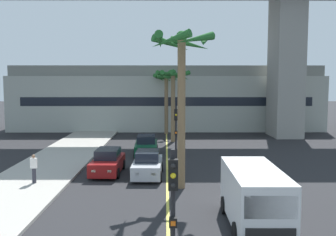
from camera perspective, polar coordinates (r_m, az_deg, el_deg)
The scene contains 12 objects.
lane_stripe_center at distance 26.36m, azimuth -0.13°, elevation -7.35°, with size 0.14×56.00×0.01m, color #DBCC4C.
pier_building_backdrop at distance 47.81m, azimuth -0.23°, elevation 2.95°, with size 36.80×8.04×7.62m.
car_queue_front at distance 30.71m, azimuth -3.23°, elevation -4.16°, with size 1.92×4.14×1.56m.
car_queue_second at distance 24.00m, azimuth -3.04°, elevation -6.89°, with size 1.90×4.13×1.56m.
car_queue_third at distance 24.98m, azimuth -8.88°, elevation -6.46°, with size 1.93×4.15×1.56m.
delivery_van at distance 16.16m, azimuth 12.58°, elevation -11.11°, with size 2.20×5.27×2.36m.
traffic_light_median_near at distance 9.78m, azimuth 0.74°, elevation -13.30°, with size 0.24×0.37×4.20m.
traffic_light_median_far at distance 26.03m, azimuth 1.18°, elevation -1.46°, with size 0.24×0.37×4.20m.
palm_tree_near_median at distance 42.60m, azimuth -0.24°, elevation 4.86°, with size 3.00×2.99×6.79m.
palm_tree_mid_median at distance 20.84m, azimuth 2.01°, elevation 7.60°, with size 3.48×3.58×8.52m.
palm_tree_far_median at distance 37.05m, azimuth 0.73°, elevation 5.22°, with size 3.41×3.39×6.97m.
pedestrian_mid_block at distance 23.08m, azimuth -19.17°, elevation -7.00°, with size 0.34×0.22×1.62m.
Camera 1 is at (-0.09, -1.70, 5.87)m, focal length 41.35 mm.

